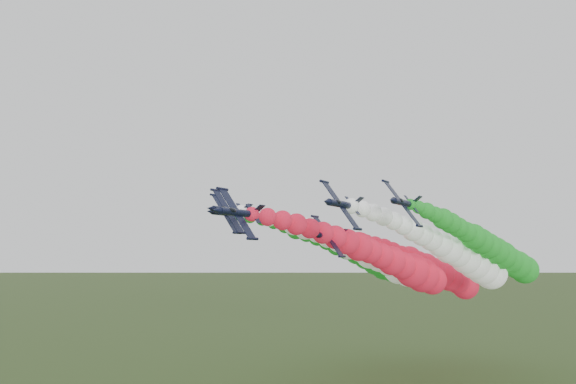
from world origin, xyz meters
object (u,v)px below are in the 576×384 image
Objects in this scene: jet_inner_left at (372,256)px; jet_inner_right at (463,257)px; jet_lead at (394,263)px; jet_trail at (434,271)px; jet_outer_right at (496,251)px; jet_outer_left at (361,255)px.

jet_inner_right reaches higher than jet_inner_left.
jet_lead is 27.28m from jet_trail.
jet_inner_right is 1.00× the size of jet_trail.
jet_inner_right is at bearing -51.31° from jet_trail.
jet_outer_right reaches higher than jet_lead.
jet_outer_left is 35.96m from jet_outer_right.
jet_outer_left reaches higher than jet_trail.
jet_inner_left is 22.09m from jet_inner_right.
jet_outer_right is at bearing 51.06° from jet_inner_right.
jet_outer_left is 1.00× the size of jet_outer_right.
jet_trail is at bearing 160.36° from jet_outer_right.
jet_inner_left reaches higher than jet_lead.
jet_inner_left is 1.00× the size of jet_inner_right.
jet_outer_left is at bearing -163.38° from jet_trail.
jet_inner_left is 1.00× the size of jet_trail.
jet_outer_left is at bearing 126.16° from jet_inner_left.
jet_lead is 1.00× the size of jet_trail.
jet_lead is at bearing -92.26° from jet_trail.
jet_outer_left is (-7.78, 10.65, 0.23)m from jet_inner_left.
jet_inner_right is 18.10m from jet_trail.
jet_inner_right is at bearing -15.52° from jet_outer_left.
jet_trail is (-11.08, 13.83, -3.66)m from jet_inner_right.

